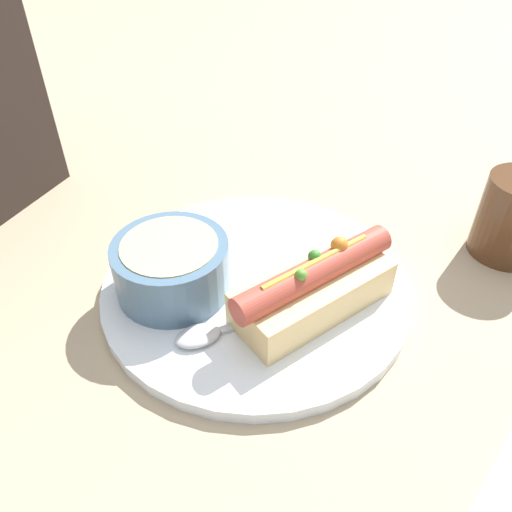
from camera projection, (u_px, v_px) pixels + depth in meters
The scene contains 5 objects.
ground_plane at pixel (256, 290), 0.49m from camera, with size 4.00×4.00×0.00m, color tan.
dinner_plate at pixel (256, 285), 0.49m from camera, with size 0.30×0.30×0.01m.
hot_dog at pixel (314, 287), 0.44m from camera, with size 0.16×0.13×0.06m.
soup_bowl at pixel (172, 265), 0.46m from camera, with size 0.11×0.11×0.05m.
spoon at pixel (217, 330), 0.43m from camera, with size 0.11×0.11×0.01m.
Camera 1 is at (-0.33, -0.14, 0.34)m, focal length 35.00 mm.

